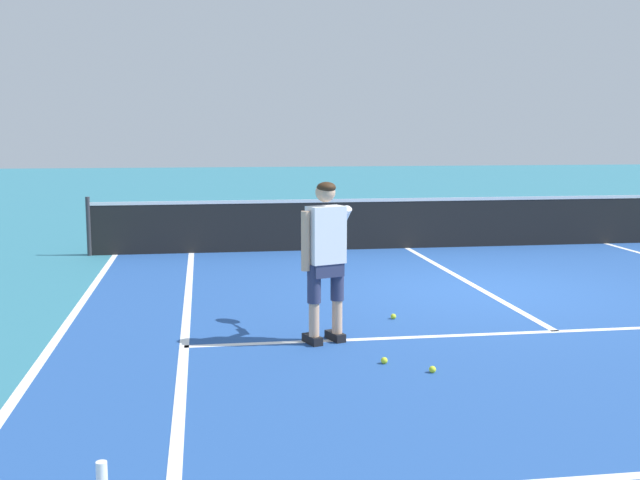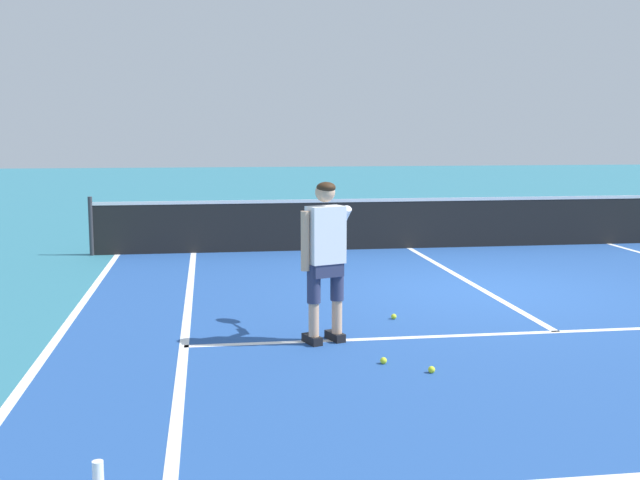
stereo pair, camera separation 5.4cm
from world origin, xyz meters
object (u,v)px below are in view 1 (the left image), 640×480
object	(u,v)px
tennis_player	(325,251)
water_bottle	(102,480)
tennis_ball_by_baseline	(393,316)
tennis_ball_mid_court	(384,360)
tennis_ball_near_feet	(432,369)

from	to	relation	value
tennis_player	water_bottle	size ratio (longest dim) A/B	7.29
tennis_ball_by_baseline	tennis_ball_mid_court	distance (m)	1.83
tennis_ball_by_baseline	tennis_ball_near_feet	bearing A→B (deg)	-94.12
tennis_player	tennis_ball_by_baseline	bearing A→B (deg)	42.54
tennis_ball_near_feet	water_bottle	size ratio (longest dim) A/B	0.28
tennis_ball_mid_court	water_bottle	bearing A→B (deg)	-133.76
tennis_ball_mid_court	water_bottle	xyz separation A→B (m)	(-2.35, -2.45, 0.08)
tennis_player	tennis_ball_mid_court	xyz separation A→B (m)	(0.44, -0.86, -0.96)
tennis_player	water_bottle	world-z (taller)	tennis_player
tennis_ball_by_baseline	tennis_ball_mid_court	bearing A→B (deg)	-106.82
tennis_player	tennis_ball_near_feet	size ratio (longest dim) A/B	25.95
tennis_ball_mid_court	tennis_ball_by_baseline	bearing A→B (deg)	73.18
tennis_ball_mid_court	water_bottle	size ratio (longest dim) A/B	0.28
tennis_ball_by_baseline	tennis_ball_mid_court	size ratio (longest dim) A/B	1.00
tennis_player	tennis_ball_near_feet	world-z (taller)	tennis_player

